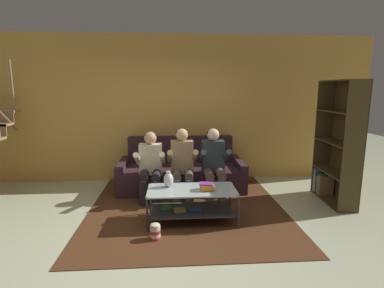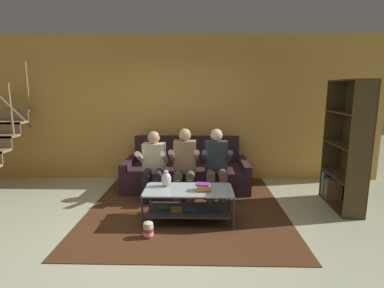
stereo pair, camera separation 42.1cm
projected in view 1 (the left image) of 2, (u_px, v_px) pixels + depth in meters
ground at (164, 233)px, 3.90m from camera, size 16.80×16.80×0.00m
back_partition at (166, 109)px, 6.04m from camera, size 8.40×0.12×2.90m
couch at (181, 172)px, 5.66m from camera, size 2.30×0.98×0.93m
person_seated_left at (150, 164)px, 4.99m from camera, size 0.50×0.58×1.14m
person_seated_middle at (182, 162)px, 5.03m from camera, size 0.50×0.58×1.19m
person_seated_right at (214, 161)px, 5.07m from camera, size 0.50×0.58×1.19m
coffee_table at (191, 200)px, 4.21m from camera, size 1.23×0.61×0.48m
area_rug at (186, 204)px, 4.86m from camera, size 3.00×3.42×0.01m
vase at (169, 180)px, 4.25m from camera, size 0.14×0.14×0.23m
book_stack at (207, 187)px, 4.13m from camera, size 0.21×0.18×0.10m
bookshelf at (338, 151)px, 4.92m from camera, size 0.38×1.02×1.99m
popcorn_tub at (155, 232)px, 3.72m from camera, size 0.13×0.13×0.22m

